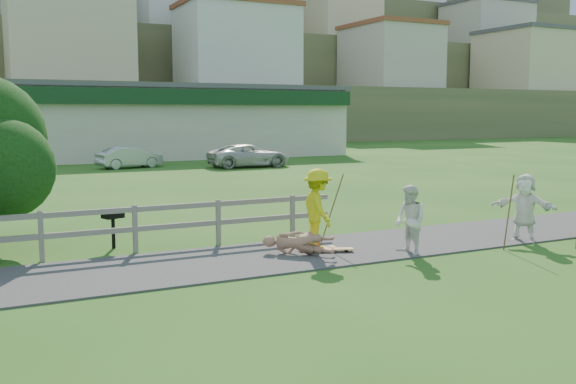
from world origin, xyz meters
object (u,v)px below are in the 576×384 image
car_silver (130,157)px  car_white (249,156)px  skater_rider (318,213)px  bbq (113,228)px  spectator_a (410,220)px  spectator_d (525,208)px  skater_fallen (298,243)px

car_silver → car_white: car_white is taller
skater_rider → bbq: bearing=65.9°
spectator_a → car_silver: spectator_a is taller
spectator_a → bbq: bearing=-125.1°
spectator_d → spectator_a: bearing=-120.8°
spectator_a → spectator_d: bearing=86.8°
bbq → car_silver: bearing=55.3°
skater_fallen → car_silver: size_ratio=0.43×
skater_fallen → spectator_a: spectator_a is taller
skater_rider → bbq: size_ratio=1.91×
skater_rider → car_silver: 24.46m
car_silver → spectator_a: bearing=168.0°
skater_rider → spectator_d: bearing=-96.6°
skater_rider → car_silver: skater_rider is taller
spectator_d → car_silver: bearing=158.4°
spectator_a → car_silver: size_ratio=0.42×
spectator_d → car_silver: 25.97m
skater_fallen → spectator_d: bearing=-57.2°
skater_fallen → bbq: bearing=96.1°
skater_rider → spectator_d: size_ratio=1.08×
spectator_a → skater_fallen: bearing=-116.8°
skater_rider → spectator_a: size_ratio=1.15×
car_silver → bbq: size_ratio=3.95×
skater_fallen → car_white: size_ratio=0.33×
skater_rider → skater_fallen: bearing=114.7°
car_silver → bbq: bearing=153.4°
spectator_a → bbq: spectator_a is taller
spectator_a → car_white: (5.92, 23.16, -0.12)m
spectator_d → car_silver: spectator_d is taller
spectator_d → skater_rider: bearing=-133.9°
car_silver → skater_fallen: bearing=162.8°
skater_fallen → skater_rider: bearing=-29.1°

